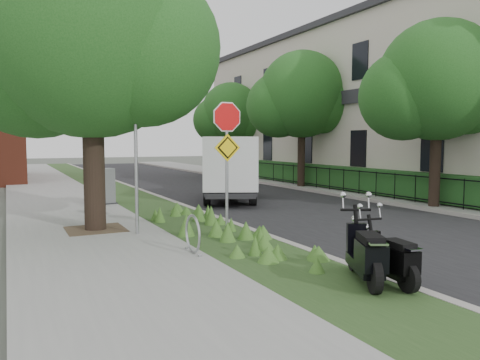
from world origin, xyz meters
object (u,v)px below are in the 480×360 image
Objects in this scene: scooter_near at (393,263)px; box_truck at (229,166)px; scooter_far at (367,259)px; utility_cabinet at (101,187)px; sign_assembly at (227,141)px.

scooter_near is 0.30× the size of box_truck.
box_truck is at bearing 75.59° from scooter_far.
scooter_far is 11.22m from box_truck.
box_truck is at bearing -6.38° from utility_cabinet.
sign_assembly is 2.59× the size of utility_cabinet.
utility_cabinet is at bearing 102.71° from sign_assembly.
box_truck is at bearing 64.38° from sign_assembly.
scooter_far is (-0.34, 0.20, 0.05)m from scooter_near.
utility_cabinet is (-1.93, 11.36, 0.20)m from scooter_far.
scooter_far is at bearing -85.50° from sign_assembly.
box_truck reaches higher than scooter_far.
sign_assembly is 7.28m from box_truck.
sign_assembly is 0.65× the size of box_truck.
scooter_near is 0.94× the size of scooter_far.
sign_assembly is 2.15× the size of scooter_near.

